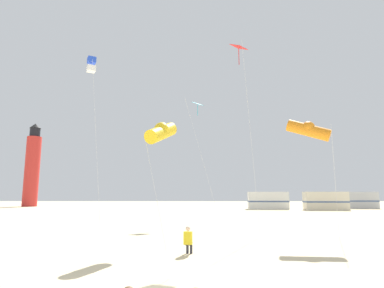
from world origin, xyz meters
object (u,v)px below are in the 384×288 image
Objects in this scene: lighthouse_distant at (32,167)px; kite_tube_gold at (161,132)px; kite_box_blue at (91,65)px; kite_tube_orange at (308,130)px; kite_flyer_standing at (188,239)px; rv_van_cream at (325,201)px; kite_diamond_cyan at (198,109)px; rv_van_silver at (357,200)px; rv_van_white at (268,201)px; kite_diamond_scarlet at (240,55)px.

kite_tube_gold is at bearing -56.07° from lighthouse_distant.
kite_tube_orange is at bearing -18.08° from kite_box_blue.
kite_flyer_standing is 0.18× the size of rv_van_cream.
lighthouse_distant is (-33.67, 33.35, -2.77)m from kite_diamond_cyan.
rv_van_silver is (60.91, -6.86, -6.45)m from lighthouse_distant.
kite_tube_gold is at bearing -106.85° from rv_van_white.
kite_tube_gold is at bearing -118.84° from rv_van_cream.
kite_tube_orange is (6.82, 4.55, 5.57)m from kite_flyer_standing.
kite_diamond_cyan reaches higher than rv_van_silver.
lighthouse_distant is at bearing 175.43° from rv_van_silver.
rv_van_white is at bearing -167.70° from rv_van_silver.
kite_tube_gold is 41.24m from rv_van_cream.
rv_van_cream is (20.04, 36.88, 0.78)m from kite_flyer_standing.
kite_diamond_scarlet is (3.05, 5.33, 10.57)m from kite_flyer_standing.
lighthouse_distant reaches higher than kite_tube_orange.
kite_box_blue is (-10.89, 4.01, 1.15)m from kite_diamond_scarlet.
kite_tube_orange is at bearing -11.67° from kite_diamond_scarlet.
kite_diamond_scarlet is at bearing -75.75° from kite_diamond_cyan.
kite_box_blue is at bearing -42.06° from kite_flyer_standing.
rv_van_silver is at bearing 12.83° from rv_van_white.
kite_diamond_scarlet is at bearing -115.59° from rv_van_cream.
kite_box_blue is 16.61m from kite_tube_orange.
kite_tube_gold is 0.52× the size of kite_diamond_scarlet.
kite_tube_orange is (8.25, 2.62, 0.61)m from kite_tube_gold.
kite_flyer_standing is 0.17× the size of kite_tube_orange.
kite_flyer_standing is at bearing -121.13° from rv_van_silver.
kite_box_blue is (-7.85, 9.34, 11.71)m from kite_flyer_standing.
kite_box_blue is 49.73m from rv_van_silver.
kite_diamond_scarlet is (2.71, -10.66, 0.57)m from kite_diamond_cyan.
rv_van_white is (45.02, -9.79, -6.45)m from lighthouse_distant.
kite_tube_gold is 7.94m from kite_diamond_scarlet.
kite_diamond_cyan is 11.01m from kite_diamond_scarlet.
kite_diamond_cyan is at bearing 39.08° from kite_box_blue.
kite_diamond_cyan is 27.73m from rv_van_white.
kite_tube_gold is 0.96× the size of rv_van_white.
kite_diamond_cyan reaches higher than kite_tube_gold.
kite_diamond_scarlet is 57.19m from lighthouse_distant.
kite_tube_gold is (-1.77, -14.06, -5.04)m from kite_diamond_cyan.
kite_box_blue is 40.70m from rv_van_cream.
rv_van_white is (13.13, 37.62, -4.18)m from kite_tube_gold.
kite_box_blue is 1.88× the size of kite_tube_orange.
rv_van_white is at bearing 64.27° from kite_diamond_cyan.
lighthouse_distant is at bearing 169.59° from rv_van_cream.
kite_tube_gold reaches higher than rv_van_cream.
kite_box_blue reaches higher than rv_van_cream.
kite_tube_orange is at bearing -48.13° from lighthouse_distant.
lighthouse_distant reaches higher than kite_tube_gold.
kite_diamond_scarlet is at bearing -20.20° from kite_box_blue.
rv_van_cream is at bearing -141.56° from rv_van_silver.
kite_tube_gold is 50.03m from rv_van_silver.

